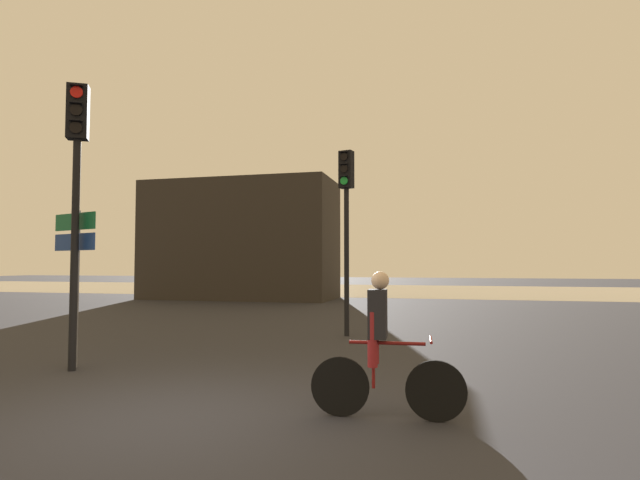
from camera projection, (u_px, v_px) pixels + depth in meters
ground_plane at (165, 421)px, 5.42m from camera, size 120.00×120.00×0.00m
water_strip at (397, 290)px, 32.81m from camera, size 80.00×16.00×0.01m
distant_building at (241, 240)px, 24.90m from camera, size 9.32×4.00×5.80m
traffic_light_center at (346, 207)px, 11.97m from camera, size 0.37×0.38×4.43m
traffic_light_near_left at (76, 171)px, 8.11m from camera, size 0.40×0.42×4.64m
direction_sign_post at (76, 259)px, 8.29m from camera, size 1.05×0.38×2.60m
cyclist at (381, 344)px, 5.52m from camera, size 1.71×0.46×1.62m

